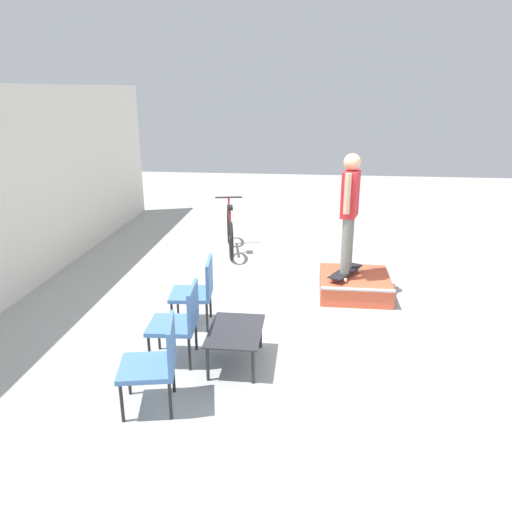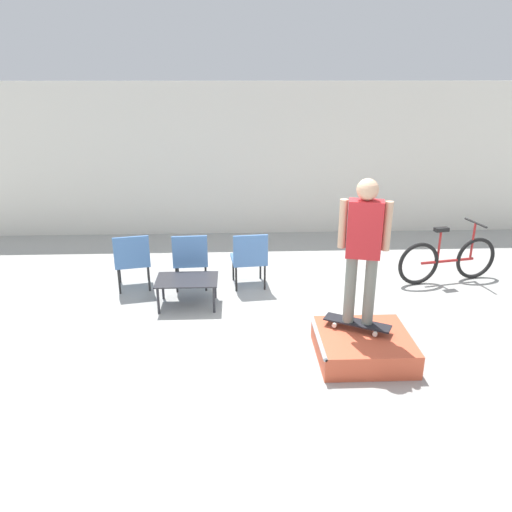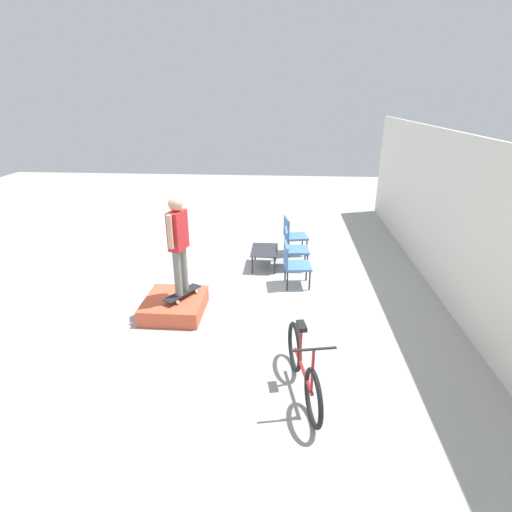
% 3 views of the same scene
% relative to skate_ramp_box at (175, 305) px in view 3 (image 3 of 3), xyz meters
% --- Properties ---
extents(ground_plane, '(24.00, 24.00, 0.00)m').
position_rel_skate_ramp_box_xyz_m(ground_plane, '(-1.10, 0.47, -0.14)').
color(ground_plane, '#A8A8A3').
extents(house_wall_back, '(12.00, 0.06, 3.00)m').
position_rel_skate_ramp_box_xyz_m(house_wall_back, '(-1.10, 4.91, 1.36)').
color(house_wall_back, white).
rests_on(house_wall_back, ground_plane).
extents(skate_ramp_box, '(1.10, 1.02, 0.31)m').
position_rel_skate_ramp_box_xyz_m(skate_ramp_box, '(0.00, 0.00, 0.00)').
color(skate_ramp_box, '#DB5638').
rests_on(skate_ramp_box, ground_plane).
extents(skateboard_on_ramp, '(0.78, 0.55, 0.07)m').
position_rel_skate_ramp_box_xyz_m(skateboard_on_ramp, '(-0.05, 0.15, 0.23)').
color(skateboard_on_ramp, black).
rests_on(skateboard_on_ramp, skate_ramp_box).
extents(person_skater, '(0.56, 0.29, 1.71)m').
position_rel_skate_ramp_box_xyz_m(person_skater, '(-0.05, 0.15, 1.25)').
color(person_skater, gray).
rests_on(person_skater, skateboard_on_ramp).
extents(coffee_table, '(0.87, 0.58, 0.41)m').
position_rel_skate_ramp_box_xyz_m(coffee_table, '(-2.17, 1.47, 0.22)').
color(coffee_table, '#2D2D33').
rests_on(coffee_table, ground_plane).
extents(patio_chair_left, '(0.61, 0.61, 0.89)m').
position_rel_skate_ramp_box_xyz_m(patio_chair_left, '(-3.04, 2.09, 0.36)').
color(patio_chair_left, black).
rests_on(patio_chair_left, ground_plane).
extents(patio_chair_center, '(0.55, 0.55, 0.89)m').
position_rel_skate_ramp_box_xyz_m(patio_chair_center, '(-2.16, 2.09, 0.36)').
color(patio_chair_center, black).
rests_on(patio_chair_center, ground_plane).
extents(patio_chair_right, '(0.57, 0.57, 0.89)m').
position_rel_skate_ramp_box_xyz_m(patio_chair_right, '(-1.27, 2.09, 0.36)').
color(patio_chair_right, black).
rests_on(patio_chair_right, ground_plane).
extents(bicycle, '(1.69, 0.54, 0.96)m').
position_rel_skate_ramp_box_xyz_m(bicycle, '(1.88, 2.19, 0.22)').
color(bicycle, black).
rests_on(bicycle, ground_plane).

